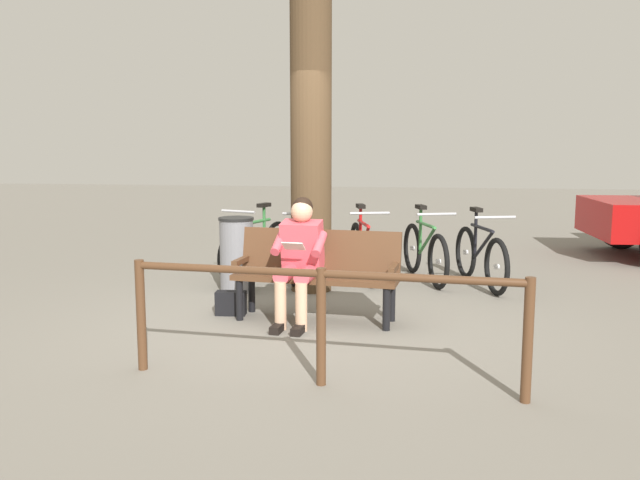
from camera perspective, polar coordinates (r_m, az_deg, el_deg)
ground_plane at (r=6.45m, az=-1.80°, el=-7.10°), size 40.00×40.00×0.00m
bench at (r=6.50m, az=-0.21°, el=-2.40°), size 1.64×0.64×0.87m
person_reading at (r=6.35m, az=-1.76°, el=-1.21°), size 0.52×0.79×1.20m
handbag at (r=6.78m, az=-7.63°, el=-5.37°), size 0.31×0.16×0.24m
tree_trunk at (r=7.68m, az=-0.77°, el=9.09°), size 0.47×0.47×3.64m
litter_bin at (r=7.75m, az=-7.14°, el=-1.25°), size 0.41×0.41×0.87m
bicycle_red at (r=8.24m, az=13.55°, el=-1.39°), size 0.60×1.63×0.94m
bicycle_black at (r=8.44m, az=8.93°, el=-1.03°), size 0.65×1.62×0.94m
bicycle_orange at (r=8.47m, az=3.69°, el=-0.91°), size 0.60×1.63×0.94m
bicycle_purple at (r=8.33m, az=-0.63°, el=-1.05°), size 0.48×1.67×0.94m
bicycle_blue at (r=8.66m, az=-5.42°, el=-0.73°), size 0.67×1.61×0.94m
railing_fence at (r=4.70m, az=0.10°, el=-5.59°), size 2.86×0.32×0.85m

